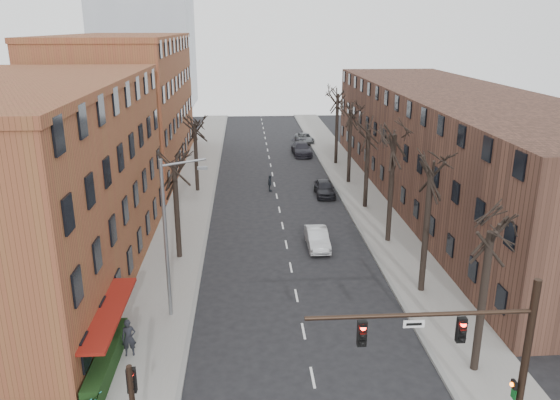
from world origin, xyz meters
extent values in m
cube|color=gray|center=(-8.00, 35.00, 0.07)|extent=(4.00, 90.00, 0.15)
cube|color=gray|center=(8.00, 35.00, 0.07)|extent=(4.00, 90.00, 0.15)
cube|color=brown|center=(-16.00, 15.00, 6.00)|extent=(12.00, 26.00, 12.00)
cube|color=brown|center=(-16.00, 44.00, 7.00)|extent=(12.00, 28.00, 14.00)
cube|color=#513226|center=(16.00, 30.00, 5.00)|extent=(12.00, 50.00, 10.00)
cube|color=maroon|center=(-9.40, 6.00, 0.00)|extent=(1.20, 7.00, 0.15)
cube|color=black|center=(-9.50, 5.00, 0.65)|extent=(0.80, 6.00, 1.00)
cylinder|color=black|center=(7.00, -1.00, 3.60)|extent=(0.28, 0.28, 7.20)
cylinder|color=black|center=(3.00, -1.00, 6.00)|extent=(8.00, 0.16, 0.16)
cube|color=black|center=(4.50, -1.00, 5.35)|extent=(0.32, 0.22, 0.95)
cube|color=black|center=(1.00, -1.00, 5.35)|extent=(0.32, 0.22, 0.95)
cube|color=silver|center=(2.80, -1.00, 5.65)|extent=(0.75, 0.04, 0.28)
cube|color=black|center=(6.72, -1.00, 3.00)|extent=(0.12, 0.30, 0.30)
cube|color=black|center=(-7.00, -0.82, 3.70)|extent=(0.32, 0.22, 0.95)
cylinder|color=slate|center=(-7.20, 10.00, 4.50)|extent=(0.20, 0.20, 9.00)
cylinder|color=slate|center=(-6.10, 10.00, 8.80)|extent=(2.39, 0.12, 0.46)
cube|color=slate|center=(-5.10, 10.00, 8.50)|extent=(0.50, 0.22, 0.14)
imported|color=#ACAFB3|center=(2.20, 19.35, 0.70)|extent=(1.50, 4.25, 1.40)
imported|color=black|center=(4.55, 31.95, 0.74)|extent=(1.83, 4.38, 1.48)
imported|color=black|center=(4.11, 49.00, 0.77)|extent=(2.38, 5.41, 1.55)
imported|color=slate|center=(5.30, 56.43, 0.63)|extent=(2.47, 4.70, 1.26)
imported|color=black|center=(-8.68, 6.17, 1.09)|extent=(0.75, 0.55, 1.88)
imported|color=black|center=(-0.57, 33.64, 0.80)|extent=(0.48, 0.97, 1.59)
camera|label=1|loc=(-2.89, -17.25, 15.48)|focal=35.00mm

